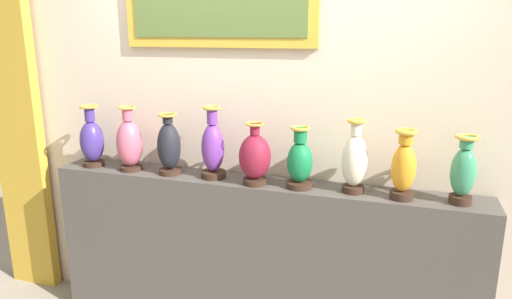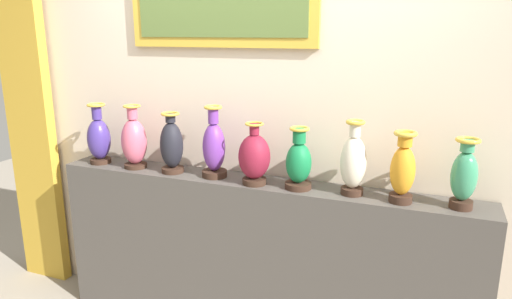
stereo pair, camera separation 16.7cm
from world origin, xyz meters
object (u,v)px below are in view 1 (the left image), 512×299
at_px(vase_emerald, 300,162).
at_px(vase_indigo, 92,141).
at_px(vase_violet, 213,148).
at_px(vase_burgundy, 255,157).
at_px(vase_amber, 404,167).
at_px(vase_jade, 463,172).
at_px(vase_ivory, 354,161).
at_px(vase_onyx, 169,147).
at_px(vase_rose, 129,143).

bearing_deg(vase_emerald, vase_indigo, 179.62).
distance_m(vase_violet, vase_burgundy, 0.29).
height_order(vase_amber, vase_jade, vase_amber).
xyz_separation_m(vase_emerald, vase_ivory, (0.31, 0.02, 0.03)).
bearing_deg(vase_ivory, vase_indigo, -179.81).
relative_size(vase_indigo, vase_jade, 1.12).
xyz_separation_m(vase_indigo, vase_jade, (2.27, -0.00, 0.00)).
bearing_deg(vase_jade, vase_violet, 179.49).
xyz_separation_m(vase_burgundy, vase_emerald, (0.26, 0.02, -0.01)).
bearing_deg(vase_indigo, vase_onyx, -0.39).
relative_size(vase_violet, vase_ivory, 1.07).
distance_m(vase_burgundy, vase_amber, 0.83).
bearing_deg(vase_rose, vase_jade, 0.08).
relative_size(vase_indigo, vase_onyx, 1.06).
distance_m(vase_indigo, vase_rose, 0.29).
relative_size(vase_indigo, vase_ivory, 0.98).
bearing_deg(vase_rose, vase_emerald, -0.31).
relative_size(vase_onyx, vase_jade, 1.06).
distance_m(vase_burgundy, vase_ivory, 0.57).
bearing_deg(vase_rose, vase_burgundy, -1.70).
bearing_deg(vase_violet, vase_emerald, -2.23).
xyz_separation_m(vase_onyx, vase_jade, (1.70, 0.00, -0.00)).
bearing_deg(vase_ivory, vase_rose, -179.63).
distance_m(vase_emerald, vase_amber, 0.57).
relative_size(vase_burgundy, vase_ivory, 0.88).
xyz_separation_m(vase_indigo, vase_emerald, (1.41, -0.01, -0.02)).
bearing_deg(vase_indigo, vase_burgundy, -1.44).
relative_size(vase_violet, vase_emerald, 1.24).
bearing_deg(vase_indigo, vase_violet, 0.79).
bearing_deg(vase_jade, vase_emerald, -179.41).
bearing_deg(vase_amber, vase_ivory, 173.87).
height_order(vase_onyx, vase_amber, vase_onyx).
bearing_deg(vase_violet, vase_rose, -178.48).
relative_size(vase_rose, vase_ivory, 1.00).
distance_m(vase_onyx, vase_ivory, 1.14).
xyz_separation_m(vase_violet, vase_ivory, (0.85, -0.01, -0.00)).
relative_size(vase_indigo, vase_burgundy, 1.11).
bearing_deg(vase_amber, vase_violet, 178.24).
height_order(vase_indigo, vase_jade, vase_indigo).
relative_size(vase_burgundy, vase_emerald, 1.03).
height_order(vase_indigo, vase_burgundy, vase_indigo).
xyz_separation_m(vase_violet, vase_amber, (1.11, -0.03, -0.01)).
distance_m(vase_burgundy, vase_jade, 1.12).
bearing_deg(vase_jade, vase_onyx, -179.89).
bearing_deg(vase_ivory, vase_onyx, -179.51).
bearing_deg(vase_emerald, vase_burgundy, -175.75).
xyz_separation_m(vase_onyx, vase_emerald, (0.84, -0.01, -0.02)).
distance_m(vase_onyx, vase_amber, 1.40).
relative_size(vase_burgundy, vase_jade, 1.00).
height_order(vase_onyx, vase_ivory, vase_ivory).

